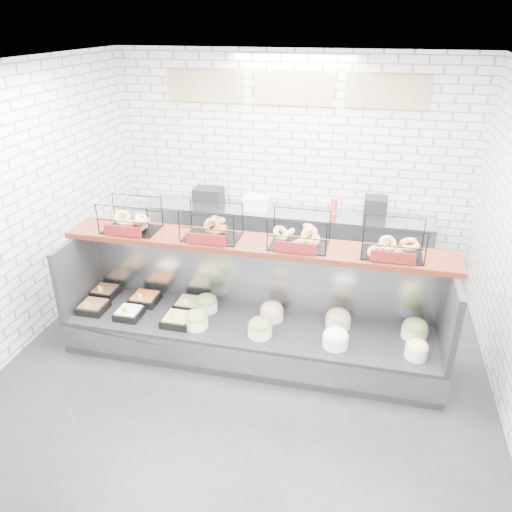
# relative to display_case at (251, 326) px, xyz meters

# --- Properties ---
(ground) EXTENTS (5.50, 5.50, 0.00)m
(ground) POSITION_rel_display_case_xyz_m (-0.01, -0.34, -0.33)
(ground) COLOR black
(ground) RESTS_ON ground
(room_shell) EXTENTS (5.02, 5.51, 3.01)m
(room_shell) POSITION_rel_display_case_xyz_m (-0.01, 0.26, 1.73)
(room_shell) COLOR silver
(room_shell) RESTS_ON ground
(display_case) EXTENTS (4.00, 0.90, 1.20)m
(display_case) POSITION_rel_display_case_xyz_m (0.00, 0.00, 0.00)
(display_case) COLOR black
(display_case) RESTS_ON ground
(bagel_shelf) EXTENTS (4.10, 0.50, 0.40)m
(bagel_shelf) POSITION_rel_display_case_xyz_m (-0.01, 0.17, 1.04)
(bagel_shelf) COLOR #40160D
(bagel_shelf) RESTS_ON display_case
(prep_counter) EXTENTS (4.00, 0.60, 1.20)m
(prep_counter) POSITION_rel_display_case_xyz_m (-0.01, 2.09, 0.14)
(prep_counter) COLOR #93969B
(prep_counter) RESTS_ON ground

